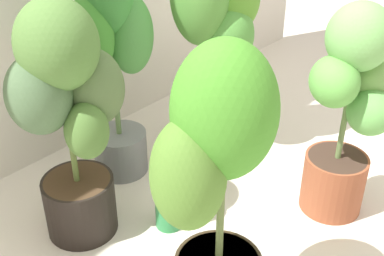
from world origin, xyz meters
The scene contains 6 objects.
ground_plane centered at (0.00, 0.00, 0.00)m, with size 8.00×8.00×0.00m, color silver.
potted_plant_front_left centered at (-0.30, -0.11, 0.43)m, with size 0.36×0.31×0.77m.
potted_plant_back_center centered at (0.00, 0.56, 0.49)m, with size 0.32×0.24×0.88m.
potted_plant_back_left centered at (-0.30, 0.41, 0.43)m, with size 0.38×0.29×0.75m.
potted_plant_front_right centered at (0.32, -0.14, 0.38)m, with size 0.37×0.29×0.71m.
nutrient_bottle centered at (-0.11, 0.21, 0.12)m, with size 0.09×0.09×0.26m.
Camera 1 is at (-0.99, -0.64, 1.09)m, focal length 46.34 mm.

